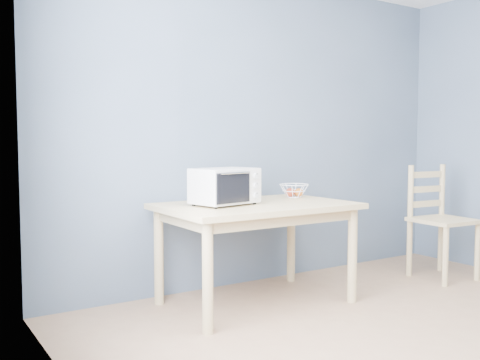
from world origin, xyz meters
TOP-DOWN VIEW (x-y plane):
  - dining_table at (-0.46, 1.70)m, footprint 1.40×0.90m
  - toaster_oven at (-0.73, 1.73)m, footprint 0.50×0.41m
  - fruit_basket at (0.03, 1.88)m, footprint 0.25×0.25m
  - dining_chair at (1.35, 1.46)m, footprint 0.50×0.50m

SIDE VIEW (x-z plane):
  - dining_chair at x=1.35m, z-range -0.01..0.99m
  - dining_table at x=-0.46m, z-range 0.27..1.02m
  - fruit_basket at x=0.03m, z-range 0.75..0.86m
  - toaster_oven at x=-0.73m, z-range 0.76..1.02m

